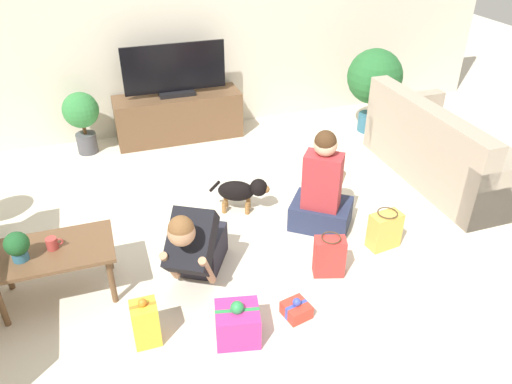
% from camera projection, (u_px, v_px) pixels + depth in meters
% --- Properties ---
extents(ground_plane, '(16.00, 16.00, 0.00)m').
position_uv_depth(ground_plane, '(241.00, 247.00, 4.31)').
color(ground_plane, beige).
extents(wall_back, '(8.40, 0.06, 2.60)m').
position_uv_depth(wall_back, '(173.00, 24.00, 5.75)').
color(wall_back, beige).
rests_on(wall_back, ground_plane).
extents(sofa_right, '(0.93, 1.89, 0.84)m').
position_uv_depth(sofa_right, '(445.00, 152.00, 5.19)').
color(sofa_right, tan).
rests_on(sofa_right, ground_plane).
extents(coffee_table, '(0.87, 0.52, 0.43)m').
position_uv_depth(coffee_table, '(53.00, 256.00, 3.61)').
color(coffee_table, brown).
rests_on(coffee_table, ground_plane).
extents(tv_console, '(1.49, 0.46, 0.55)m').
position_uv_depth(tv_console, '(179.00, 117.00, 6.03)').
color(tv_console, brown).
rests_on(tv_console, ground_plane).
extents(tv, '(1.19, 0.20, 0.60)m').
position_uv_depth(tv, '(175.00, 73.00, 5.74)').
color(tv, black).
rests_on(tv, tv_console).
extents(potted_plant_corner_right, '(0.66, 0.66, 1.03)m').
position_uv_depth(potted_plant_corner_right, '(374.00, 79.00, 6.00)').
color(potted_plant_corner_right, '#336B84').
rests_on(potted_plant_corner_right, ground_plane).
extents(potted_plant_back_left, '(0.40, 0.40, 0.72)m').
position_uv_depth(potted_plant_back_left, '(82.00, 115.00, 5.59)').
color(potted_plant_back_left, '#4C4C51').
rests_on(potted_plant_back_left, ground_plane).
extents(person_kneeling, '(0.64, 0.79, 0.76)m').
position_uv_depth(person_kneeling, '(196.00, 244.00, 3.80)').
color(person_kneeling, '#23232D').
rests_on(person_kneeling, ground_plane).
extents(person_sitting, '(0.66, 0.63, 0.97)m').
position_uv_depth(person_sitting, '(322.00, 193.00, 4.38)').
color(person_sitting, '#283351').
rests_on(person_sitting, ground_plane).
extents(dog, '(0.54, 0.32, 0.35)m').
position_uv_depth(dog, '(242.00, 191.00, 4.67)').
color(dog, black).
rests_on(dog, ground_plane).
extents(gift_box_a, '(0.35, 0.32, 0.32)m').
position_uv_depth(gift_box_a, '(238.00, 323.00, 3.38)').
color(gift_box_a, '#CC3389').
rests_on(gift_box_a, ground_plane).
extents(gift_box_b, '(0.18, 0.17, 0.38)m').
position_uv_depth(gift_box_b, '(146.00, 323.00, 3.34)').
color(gift_box_b, yellow).
rests_on(gift_box_b, ground_plane).
extents(gift_box_c, '(0.21, 0.22, 0.16)m').
position_uv_depth(gift_box_c, '(296.00, 309.00, 3.60)').
color(gift_box_c, red).
rests_on(gift_box_c, ground_plane).
extents(gift_bag_a, '(0.29, 0.19, 0.35)m').
position_uv_depth(gift_bag_a, '(385.00, 230.00, 4.23)').
color(gift_bag_a, '#E5B74C').
rests_on(gift_bag_a, ground_plane).
extents(gift_bag_b, '(0.27, 0.20, 0.36)m').
position_uv_depth(gift_bag_b, '(329.00, 256.00, 3.93)').
color(gift_bag_b, red).
rests_on(gift_bag_b, ground_plane).
extents(mug, '(0.12, 0.08, 0.09)m').
position_uv_depth(mug, '(52.00, 243.00, 3.57)').
color(mug, '#B23D38').
rests_on(mug, coffee_table).
extents(tabletop_plant, '(0.17, 0.17, 0.22)m').
position_uv_depth(tabletop_plant, '(17.00, 246.00, 3.42)').
color(tabletop_plant, '#336B84').
rests_on(tabletop_plant, coffee_table).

